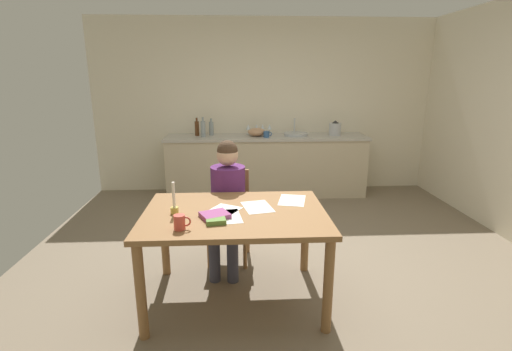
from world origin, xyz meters
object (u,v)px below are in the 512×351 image
at_px(mixing_bowl, 257,132).
at_px(wine_glass_by_kettle, 262,127).
at_px(dining_table, 235,223).
at_px(bottle_vinegar, 203,129).
at_px(book_magazine, 215,218).
at_px(bottle_wine_red, 211,128).
at_px(wine_glass_back_left, 257,127).
at_px(candlestick, 174,205).
at_px(sink_unit, 296,134).
at_px(book_cookery, 215,215).
at_px(coffee_mug, 180,222).
at_px(wine_glass_back_right, 248,127).
at_px(wine_glass_near_sink, 270,127).
at_px(bottle_oil, 197,128).
at_px(person_seated, 227,197).
at_px(teacup_on_counter, 267,134).
at_px(chair_at_table, 229,211).
at_px(stovetop_kettle, 335,129).

height_order(mixing_bowl, wine_glass_by_kettle, wine_glass_by_kettle).
bearing_deg(dining_table, bottle_vinegar, 99.55).
bearing_deg(book_magazine, dining_table, 42.23).
bearing_deg(bottle_wine_red, bottle_vinegar, -125.25).
relative_size(bottle_vinegar, wine_glass_back_left, 1.85).
xyz_separation_m(dining_table, candlestick, (-0.45, -0.02, 0.16)).
relative_size(sink_unit, mixing_bowl, 1.37).
xyz_separation_m(book_cookery, wine_glass_back_left, (0.48, 3.05, 0.24)).
xyz_separation_m(bottle_wine_red, mixing_bowl, (0.67, -0.11, -0.05)).
bearing_deg(book_magazine, bottle_vinegar, 87.41).
height_order(dining_table, bottle_vinegar, bottle_vinegar).
relative_size(coffee_mug, wine_glass_back_right, 0.76).
xyz_separation_m(sink_unit, wine_glass_back_left, (-0.58, 0.15, 0.09)).
bearing_deg(coffee_mug, wine_glass_near_sink, 74.64).
relative_size(bottle_oil, bottle_wine_red, 1.07).
relative_size(person_seated, wine_glass_back_right, 7.76).
xyz_separation_m(person_seated, teacup_on_counter, (0.53, 2.04, 0.27)).
height_order(chair_at_table, stovetop_kettle, stovetop_kettle).
relative_size(candlestick, mixing_bowl, 0.94).
bearing_deg(chair_at_table, mixing_bowl, 79.48).
xyz_separation_m(bottle_vinegar, wine_glass_back_left, (0.79, 0.21, -0.01)).
bearing_deg(mixing_bowl, sink_unit, 1.39).
bearing_deg(coffee_mug, bottle_oil, 93.46).
xyz_separation_m(sink_unit, mixing_bowl, (-0.59, -0.01, 0.04)).
relative_size(book_magazine, teacup_on_counter, 1.65).
bearing_deg(bottle_oil, bottle_wine_red, 12.03).
height_order(person_seated, teacup_on_counter, person_seated).
xyz_separation_m(person_seated, candlestick, (-0.38, -0.60, 0.14)).
bearing_deg(candlestick, wine_glass_near_sink, 71.63).
bearing_deg(candlestick, book_magazine, -26.90).
height_order(bottle_vinegar, bottle_wine_red, bottle_vinegar).
distance_m(bottle_oil, teacup_on_counter, 1.04).
xyz_separation_m(dining_table, person_seated, (-0.07, 0.59, 0.02)).
xyz_separation_m(bottle_wine_red, wine_glass_near_sink, (0.88, 0.05, 0.00)).
bearing_deg(stovetop_kettle, dining_table, -118.22).
height_order(bottle_oil, mixing_bowl, bottle_oil).
height_order(person_seated, wine_glass_back_right, person_seated).
height_order(book_magazine, mixing_bowl, mixing_bowl).
xyz_separation_m(book_magazine, sink_unit, (1.05, 2.96, 0.15)).
relative_size(wine_glass_near_sink, wine_glass_back_right, 1.00).
relative_size(mixing_bowl, teacup_on_counter, 2.13).
xyz_separation_m(person_seated, bottle_oil, (-0.49, 2.25, 0.33)).
relative_size(mixing_bowl, wine_glass_by_kettle, 1.70).
bearing_deg(wine_glass_back_right, teacup_on_counter, -49.66).
height_order(wine_glass_by_kettle, teacup_on_counter, wine_glass_by_kettle).
height_order(chair_at_table, bottle_oil, bottle_oil).
xyz_separation_m(candlestick, wine_glass_near_sink, (0.98, 2.95, 0.19)).
bearing_deg(dining_table, candlestick, -177.99).
xyz_separation_m(chair_at_table, coffee_mug, (-0.31, -1.06, 0.32)).
xyz_separation_m(book_magazine, book_cookery, (-0.00, 0.06, 0.00)).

